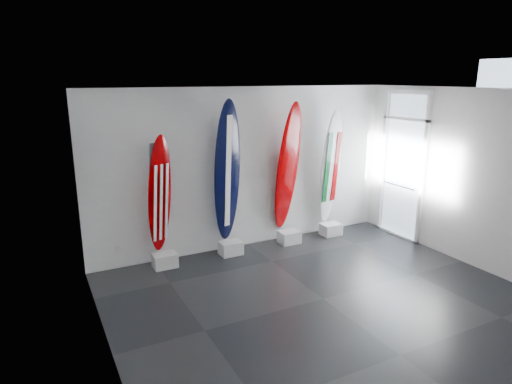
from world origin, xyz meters
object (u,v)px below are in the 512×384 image
surfboard_italy (330,167)px  surfboard_swiss (288,168)px  surfboard_usa (160,195)px  surfboard_navy (227,172)px

surfboard_italy → surfboard_swiss: bearing=169.2°
surfboard_usa → surfboard_swiss: 2.50m
surfboard_usa → surfboard_navy: size_ratio=0.80×
surfboard_navy → surfboard_swiss: surfboard_navy is taller
surfboard_swiss → surfboard_italy: size_ratio=1.08×
surfboard_usa → surfboard_swiss: size_ratio=0.81×
surfboard_usa → surfboard_navy: (1.23, 0.00, 0.27)m
surfboard_usa → surfboard_italy: 3.49m
surfboard_usa → surfboard_italy: bearing=-21.0°
surfboard_navy → surfboard_swiss: 1.26m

